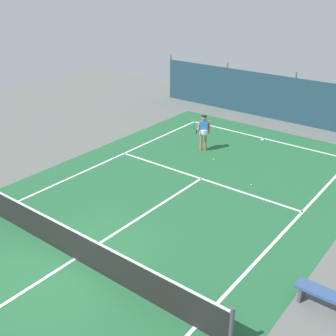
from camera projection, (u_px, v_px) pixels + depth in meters
name	position (u px, v px, depth m)	size (l,w,h in m)	color
ground_plane	(75.00, 259.00, 11.89)	(36.00, 36.00, 0.00)	slate
court_surface	(75.00, 259.00, 11.89)	(11.02, 26.60, 0.01)	#236038
tennis_net	(74.00, 244.00, 11.67)	(10.12, 0.10, 1.10)	black
back_fence	(295.00, 108.00, 22.68)	(16.30, 0.98, 2.70)	#1E3D4C
tennis_player	(204.00, 130.00, 18.68)	(0.56, 0.83, 1.64)	#9E7051
tennis_ball_near_player	(251.00, 185.00, 15.92)	(0.07, 0.07, 0.07)	#CCDB33
tennis_ball_midcourt	(214.00, 159.00, 18.08)	(0.07, 0.07, 0.07)	#CCDB33
courtside_bench	(330.00, 298.00, 9.93)	(1.60, 0.40, 0.49)	#335184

